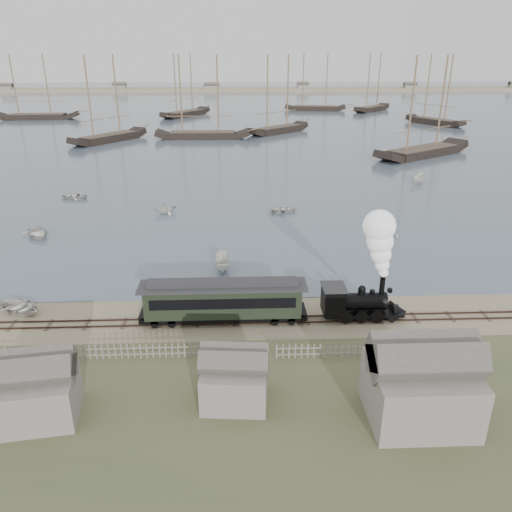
{
  "coord_description": "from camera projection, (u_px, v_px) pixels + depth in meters",
  "views": [
    {
      "loc": [
        2.27,
        -37.76,
        20.52
      ],
      "look_at": [
        3.99,
        3.54,
        3.5
      ],
      "focal_mm": 35.0,
      "sensor_mm": 36.0,
      "label": 1
    }
  ],
  "objects": [
    {
      "name": "rowboat_3",
      "position": [
        284.0,
        209.0,
        68.33
      ],
      "size": [
        2.8,
        3.75,
        0.74
      ],
      "primitive_type": "imported",
      "rotation": [
        0.0,
        0.0,
        1.64
      ],
      "color": "silver",
      "rests_on": "harbor_water"
    },
    {
      "name": "rowboat_0",
      "position": [
        37.0,
        233.0,
        59.21
      ],
      "size": [
        5.23,
        4.87,
        0.88
      ],
      "primitive_type": "imported",
      "rotation": [
        0.0,
        0.0,
        0.57
      ],
      "color": "silver",
      "rests_on": "harbor_water"
    },
    {
      "name": "shed_left",
      "position": [
        37.0,
        417.0,
        30.22
      ],
      "size": [
        5.0,
        4.0,
        4.1
      ],
      "primitive_type": null,
      "color": "gray",
      "rests_on": "ground"
    },
    {
      "name": "schooner_4",
      "position": [
        428.0,
        107.0,
        101.31
      ],
      "size": [
        24.67,
        19.4,
        20.0
      ],
      "primitive_type": null,
      "rotation": [
        0.0,
        0.0,
        0.6
      ],
      "color": "black",
      "rests_on": "harbor_water"
    },
    {
      "name": "passenger_coach",
      "position": [
        223.0,
        299.0,
        40.03
      ],
      "size": [
        13.37,
        2.58,
        3.25
      ],
      "color": "black",
      "rests_on": "ground"
    },
    {
      "name": "beached_dinghy",
      "position": [
        20.0,
        307.0,
        42.2
      ],
      "size": [
        4.89,
        5.28,
        0.89
      ],
      "primitive_type": "imported",
      "rotation": [
        0.0,
        0.0,
        1.01
      ],
      "color": "silver",
      "rests_on": "ground"
    },
    {
      "name": "rowboat_1",
      "position": [
        165.0,
        208.0,
        67.55
      ],
      "size": [
        3.78,
        3.98,
        1.64
      ],
      "primitive_type": "imported",
      "rotation": [
        0.0,
        0.0,
        2.02
      ],
      "color": "silver",
      "rests_on": "harbor_water"
    },
    {
      "name": "picket_fence_east",
      "position": [
        379.0,
        356.0,
        36.17
      ],
      "size": [
        15.0,
        0.1,
        1.2
      ],
      "primitive_type": null,
      "color": "gray",
      "rests_on": "ground"
    },
    {
      "name": "schooner_5",
      "position": [
        439.0,
        90.0,
        146.0
      ],
      "size": [
        13.78,
        18.63,
        20.0
      ],
      "primitive_type": null,
      "rotation": [
        0.0,
        0.0,
        -1.02
      ],
      "color": "black",
      "rests_on": "harbor_water"
    },
    {
      "name": "locomotive",
      "position": [
        375.0,
        273.0,
        39.71
      ],
      "size": [
        7.15,
        2.67,
        8.91
      ],
      "color": "black",
      "rests_on": "ground"
    },
    {
      "name": "schooner_8",
      "position": [
        316.0,
        82.0,
        181.25
      ],
      "size": [
        22.7,
        7.89,
        20.0
      ],
      "primitive_type": null,
      "rotation": [
        0.0,
        0.0,
        -0.13
      ],
      "color": "black",
      "rests_on": "harbor_water"
    },
    {
      "name": "rail_track",
      "position": [
        210.0,
        322.0,
        40.75
      ],
      "size": [
        120.0,
        1.8,
        0.16
      ],
      "color": "#36231D",
      "rests_on": "ground"
    },
    {
      "name": "schooner_9",
      "position": [
        374.0,
        82.0,
        179.45
      ],
      "size": [
        16.91,
        17.4,
        20.0
      ],
      "primitive_type": null,
      "rotation": [
        0.0,
        0.0,
        0.81
      ],
      "color": "black",
      "rests_on": "harbor_water"
    },
    {
      "name": "picket_fence_west",
      "position": [
        117.0,
        359.0,
        35.9
      ],
      "size": [
        19.0,
        0.1,
        1.2
      ],
      "primitive_type": null,
      "color": "gray",
      "rests_on": "ground"
    },
    {
      "name": "rowboat_4",
      "position": [
        390.0,
        230.0,
        59.43
      ],
      "size": [
        3.69,
        3.6,
        1.48
      ],
      "primitive_type": "imported",
      "rotation": [
        0.0,
        0.0,
        5.66
      ],
      "color": "silver",
      "rests_on": "harbor_water"
    },
    {
      "name": "schooner_2",
      "position": [
        201.0,
        97.0,
        122.06
      ],
      "size": [
        23.54,
        5.52,
        20.0
      ],
      "primitive_type": null,
      "rotation": [
        0.0,
        0.0,
        -0.0
      ],
      "color": "black",
      "rests_on": "harbor_water"
    },
    {
      "name": "rowboat_6",
      "position": [
        73.0,
        196.0,
        74.63
      ],
      "size": [
        3.86,
        4.7,
        0.85
      ],
      "primitive_type": "imported",
      "rotation": [
        0.0,
        0.0,
        4.46
      ],
      "color": "silver",
      "rests_on": "harbor_water"
    },
    {
      "name": "ground",
      "position": [
        211.0,
        310.0,
        42.62
      ],
      "size": [
        600.0,
        600.0,
        0.0
      ],
      "primitive_type": "plane",
      "color": "tan",
      "rests_on": "ground"
    },
    {
      "name": "schooner_1",
      "position": [
        105.0,
        99.0,
        118.11
      ],
      "size": [
        16.56,
        20.49,
        20.0
      ],
      "primitive_type": null,
      "rotation": [
        0.0,
        0.0,
        0.95
      ],
      "color": "black",
      "rests_on": "harbor_water"
    },
    {
      "name": "far_spit",
      "position": [
        230.0,
        91.0,
        273.59
      ],
      "size": [
        500.0,
        20.0,
        1.8
      ],
      "primitive_type": "cube",
      "color": "tan",
      "rests_on": "ground"
    },
    {
      "name": "harbor_water",
      "position": [
        229.0,
        106.0,
        199.67
      ],
      "size": [
        600.0,
        336.0,
        0.06
      ],
      "primitive_type": "cube",
      "color": "#455463",
      "rests_on": "ground"
    },
    {
      "name": "shed_right",
      "position": [
        416.0,
        417.0,
        30.18
      ],
      "size": [
        6.0,
        5.0,
        5.1
      ],
      "primitive_type": null,
      "color": "gray",
      "rests_on": "ground"
    },
    {
      "name": "rowboat_2",
      "position": [
        222.0,
        263.0,
        50.13
      ],
      "size": [
        3.9,
        1.6,
        1.48
      ],
      "primitive_type": "imported",
      "rotation": [
        0.0,
        0.0,
        3.18
      ],
      "color": "silver",
      "rests_on": "harbor_water"
    },
    {
      "name": "schooner_7",
      "position": [
        184.0,
        85.0,
        165.27
      ],
      "size": [
        16.36,
        21.53,
        20.0
      ],
      "primitive_type": null,
      "rotation": [
        0.0,
        0.0,
        1.0
      ],
      "color": "black",
      "rests_on": "harbor_water"
    },
    {
      "name": "rowboat_5",
      "position": [
        419.0,
        178.0,
        83.37
      ],
      "size": [
        3.85,
        3.79,
        1.52
      ],
      "primitive_type": "imported",
      "rotation": [
        0.0,
        0.0,
        2.37
      ],
      "color": "silver",
      "rests_on": "harbor_water"
    },
    {
      "name": "shed_mid",
      "position": [
        235.0,
        401.0,
        31.61
      ],
      "size": [
        4.0,
        3.5,
        3.6
      ],
      "primitive_type": null,
      "color": "gray",
      "rests_on": "ground"
    },
    {
      "name": "schooner_6",
      "position": [
        32.0,
        87.0,
        157.72
      ],
      "size": [
        26.16,
        7.64,
        20.0
      ],
      "primitive_type": null,
      "rotation": [
        0.0,
        0.0,
        0.07
      ],
      "color": "black",
      "rests_on": "harbor_water"
    },
    {
      "name": "schooner_3",
      "position": [
        279.0,
        94.0,
        130.7
      ],
      "size": [
        18.14,
        17.1,
        20.0
      ],
      "primitive_type": null,
      "rotation": [
        0.0,
        0.0,
        0.74
      ],
      "color": "black",
      "rests_on": "harbor_water"
    }
  ]
}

